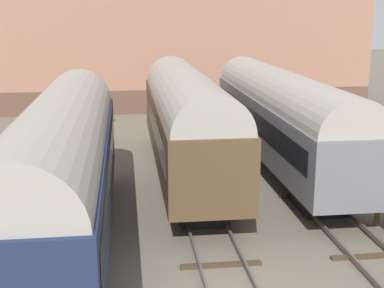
% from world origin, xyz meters
% --- Properties ---
extents(train_car_brown, '(3.12, 16.37, 5.26)m').
position_xyz_m(train_car_brown, '(0.00, 12.55, 2.97)').
color(train_car_brown, black).
rests_on(train_car_brown, ground).
extents(train_car_navy, '(3.04, 16.14, 5.31)m').
position_xyz_m(train_car_navy, '(-4.94, 4.83, 3.01)').
color(train_car_navy, black).
rests_on(train_car_navy, ground).
extents(train_car_grey, '(3.02, 18.60, 5.02)m').
position_xyz_m(train_car_grey, '(4.94, 13.66, 2.85)').
color(train_car_grey, black).
rests_on(train_car_grey, ground).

